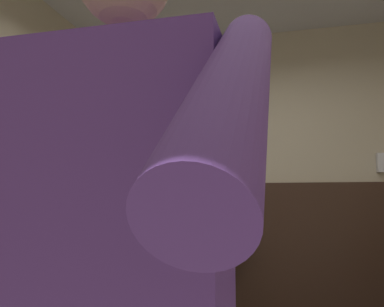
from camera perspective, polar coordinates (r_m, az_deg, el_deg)
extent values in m
cube|color=beige|center=(3.94, 9.11, -2.01)|extent=(4.00, 0.12, 2.82)
cube|color=#382319|center=(3.88, 9.24, -13.66)|extent=(3.40, 0.03, 1.24)
cube|color=white|center=(3.87, 5.64, -10.66)|extent=(0.40, 0.05, 0.65)
cube|color=white|center=(3.71, 5.27, -11.61)|extent=(0.34, 0.30, 0.45)
cylinder|color=#B7BABF|center=(3.85, 5.57, -6.29)|extent=(0.04, 0.04, 0.24)
cylinder|color=#B7BABF|center=(3.91, 5.65, -18.77)|extent=(0.05, 0.05, 0.55)
cube|color=#60388C|center=(0.76, -11.09, -6.83)|extent=(0.43, 0.24, 0.61)
cylinder|color=#60388C|center=(0.89, -26.30, -4.42)|extent=(0.17, 0.09, 0.56)
cylinder|color=#60388C|center=(0.49, 6.43, 10.35)|extent=(0.09, 0.50, 0.39)
cube|color=silver|center=(3.94, 27.17, -1.25)|extent=(0.10, 0.07, 0.18)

